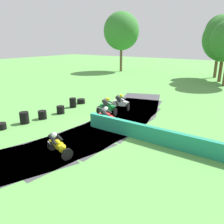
{
  "coord_description": "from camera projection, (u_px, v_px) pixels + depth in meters",
  "views": [
    {
      "loc": [
        8.19,
        -10.95,
        5.42
      ],
      "look_at": [
        -0.01,
        0.94,
        0.9
      ],
      "focal_mm": 36.75,
      "sensor_mm": 36.0,
      "label": 1
    }
  ],
  "objects": [
    {
      "name": "motorcycle_lead_yellow",
      "position": [
        58.0,
        144.0,
        11.06
      ],
      "size": [
        1.7,
        1.1,
        1.42
      ],
      "color": "black",
      "rests_on": "ground"
    },
    {
      "name": "motorcycle_trailing_green",
      "position": [
        107.0,
        106.0,
        17.25
      ],
      "size": [
        1.69,
        0.91,
        1.42
      ],
      "color": "black",
      "rests_on": "ground"
    },
    {
      "name": "tire_stack_mid_a",
      "position": [
        24.0,
        118.0,
        15.56
      ],
      "size": [
        0.61,
        0.61,
        0.8
      ],
      "color": "black",
      "rests_on": "ground"
    },
    {
      "name": "safety_barrier",
      "position": [
        182.0,
        142.0,
        11.72
      ],
      "size": [
        12.06,
        0.52,
        0.9
      ],
      "primitive_type": "cube",
      "rotation": [
        0.0,
        0.0,
        -1.59
      ],
      "color": "#1E8466",
      "rests_on": "ground"
    },
    {
      "name": "tire_stack_extra_b",
      "position": [
        81.0,
        101.0,
        20.59
      ],
      "size": [
        0.71,
        0.71,
        0.4
      ],
      "color": "black",
      "rests_on": "ground"
    },
    {
      "name": "tire_stack_near",
      "position": [
        2.0,
        126.0,
        14.59
      ],
      "size": [
        0.59,
        0.59,
        0.4
      ],
      "color": "black",
      "rests_on": "ground"
    },
    {
      "name": "tree_far_right",
      "position": [
        121.0,
        31.0,
        40.08
      ],
      "size": [
        6.2,
        6.2,
        10.24
      ],
      "color": "brown",
      "rests_on": "ground"
    },
    {
      "name": "tire_stack_far",
      "position": [
        61.0,
        110.0,
        17.69
      ],
      "size": [
        0.59,
        0.59,
        0.6
      ],
      "color": "black",
      "rests_on": "ground"
    },
    {
      "name": "tree_far_left",
      "position": [
        221.0,
        31.0,
        32.96
      ],
      "size": [
        4.3,
        4.3,
        8.98
      ],
      "color": "brown",
      "rests_on": "ground"
    },
    {
      "name": "track_asphalt",
      "position": [
        97.0,
        127.0,
        14.99
      ],
      "size": [
        6.7,
        22.35,
        0.01
      ],
      "color": "#3D3D42",
      "rests_on": "ground"
    },
    {
      "name": "tire_stack_mid_b",
      "position": [
        42.0,
        115.0,
        16.49
      ],
      "size": [
        0.6,
        0.6,
        0.6
      ],
      "color": "black",
      "rests_on": "ground"
    },
    {
      "name": "motorcycle_chase_red",
      "position": [
        106.0,
        117.0,
        14.94
      ],
      "size": [
        1.68,
        0.71,
        1.43
      ],
      "color": "black",
      "rests_on": "ground"
    },
    {
      "name": "tire_stack_extra_a",
      "position": [
        73.0,
        103.0,
        19.32
      ],
      "size": [
        0.56,
        0.56,
        0.8
      ],
      "color": "black",
      "rests_on": "ground"
    },
    {
      "name": "motorcycle_fourth_white",
      "position": [
        121.0,
        102.0,
        18.4
      ],
      "size": [
        1.71,
        1.05,
        1.43
      ],
      "color": "black",
      "rests_on": "ground"
    },
    {
      "name": "ground_plane",
      "position": [
        104.0,
        129.0,
        14.66
      ],
      "size": [
        120.0,
        120.0,
        0.0
      ],
      "primitive_type": "plane",
      "color": "#569947"
    }
  ]
}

